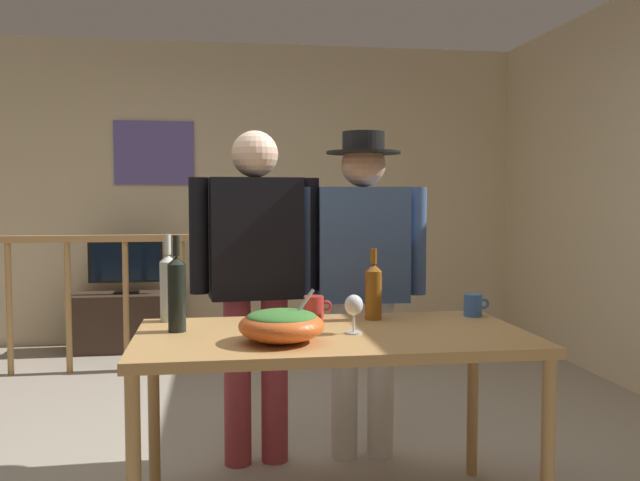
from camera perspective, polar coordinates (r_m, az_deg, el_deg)
The scene contains 17 objects.
ground_plane at distance 3.54m, azimuth -6.59°, elevation -17.72°, with size 7.68×7.68×0.00m, color #9E9384.
back_wall at distance 6.25m, azimuth -7.62°, elevation 3.93°, with size 5.32×0.10×2.65m, color beige.
side_wall_right at distance 5.01m, azimuth 24.95°, elevation 3.70°, with size 0.10×4.43×2.65m, color beige.
framed_picture at distance 6.23m, azimuth -13.57°, elevation 7.06°, with size 0.68×0.03×0.55m, color #6255A4.
stair_railing at distance 5.28m, azimuth -15.89°, elevation -3.62°, with size 2.54×0.10×1.06m.
tv_console at distance 6.04m, azimuth -15.66°, elevation -6.49°, with size 0.90×0.40×0.48m, color #38281E.
flat_screen_tv at distance 5.94m, azimuth -15.78°, elevation -1.81°, with size 0.60×0.12×0.44m.
serving_table at distance 2.72m, azimuth 1.05°, elevation -9.01°, with size 1.52×0.81×0.76m.
salad_bowl at distance 2.52m, azimuth -3.20°, elevation -6.91°, with size 0.31×0.31×0.19m.
wine_glass at distance 2.66m, azimuth 2.82°, elevation -5.50°, with size 0.07×0.07×0.15m.
wine_bottle_dark at distance 2.75m, azimuth -11.78°, elevation -4.21°, with size 0.07×0.07×0.38m.
wine_bottle_amber at distance 2.97m, azimuth 4.45°, elevation -4.13°, with size 0.07×0.07×0.31m.
wine_bottle_clear at distance 2.98m, azimuth -12.46°, elevation -3.71°, with size 0.07×0.07×0.37m.
mug_blue at distance 3.12m, azimuth 12.58°, elevation -5.24°, with size 0.12×0.08×0.10m.
mug_red at distance 2.99m, azimuth -0.48°, elevation -5.54°, with size 0.12×0.09×0.10m.
person_standing_left at distance 3.30m, azimuth -5.36°, elevation -2.24°, with size 0.62×0.26×1.60m.
person_standing_right at distance 3.37m, azimuth 3.58°, elevation -2.09°, with size 0.62×0.36×1.60m.
Camera 1 is at (-0.10, -3.30, 1.29)m, focal length 38.64 mm.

